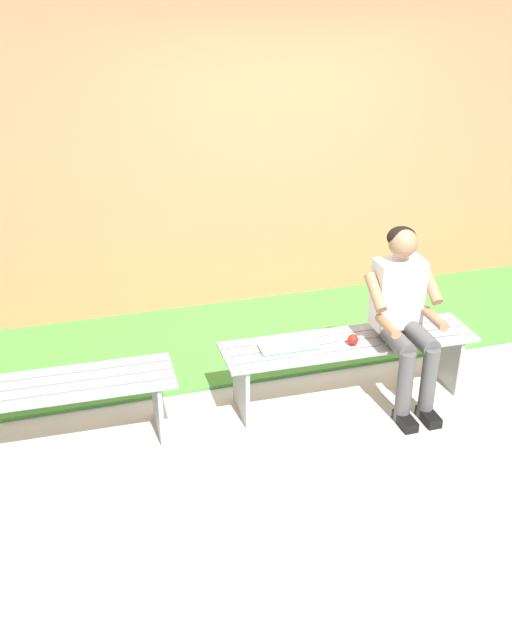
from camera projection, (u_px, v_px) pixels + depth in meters
The scene contains 8 objects.
ground_plane at pixel (245, 519), 4.21m from camera, with size 10.00×7.00×0.04m, color beige.
grass_strip at pixel (169, 321), 6.35m from camera, with size 9.00×2.32×0.03m, color #478C38.
brick_wall at pixel (217, 140), 6.07m from camera, with size 9.50×0.24×3.01m, color #B27A51.
bench_near at pixel (349, 354), 5.14m from camera, with size 1.84×0.49×0.48m.
bench_far at pixel (46, 401), 4.63m from camera, with size 1.67×0.48×0.48m.
person_seated at pixel (404, 312), 4.98m from camera, with size 0.50×0.69×1.28m.
apple at pixel (352, 340), 5.03m from camera, with size 0.08×0.08×0.08m, color red.
book_open at pixel (288, 346), 5.00m from camera, with size 0.42×0.17×0.02m.
Camera 1 is at (1.88, 4.08, 2.97)m, focal length 40.30 mm.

